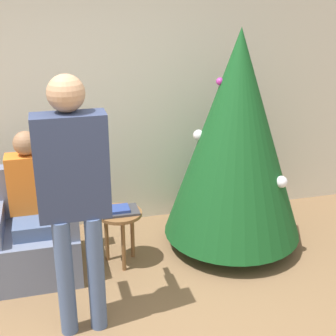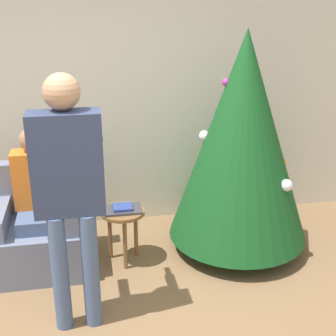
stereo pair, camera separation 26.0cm
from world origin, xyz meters
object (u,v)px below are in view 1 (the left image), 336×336
object	(u,v)px
side_stool	(120,221)
person_seated	(31,199)
armchair	(36,237)
person_standing	(73,184)
christmas_tree	(236,137)

from	to	relation	value
side_stool	person_seated	bearing A→B (deg)	174.69
armchair	person_standing	size ratio (longest dim) A/B	0.48
christmas_tree	person_seated	xyz separation A→B (m)	(-1.80, 0.01, -0.40)
person_seated	side_stool	xyz separation A→B (m)	(0.72, -0.07, -0.27)
armchair	side_stool	size ratio (longest dim) A/B	1.77
person_standing	side_stool	bearing A→B (deg)	61.59
armchair	person_standing	bearing A→B (deg)	-69.44
christmas_tree	person_seated	bearing A→B (deg)	179.84
christmas_tree	side_stool	bearing A→B (deg)	-176.69
armchair	person_standing	world-z (taller)	person_standing
person_seated	side_stool	size ratio (longest dim) A/B	2.49
christmas_tree	person_seated	world-z (taller)	christmas_tree
christmas_tree	person_standing	bearing A→B (deg)	-151.19
armchair	person_standing	distance (m)	1.21
christmas_tree	armchair	world-z (taller)	christmas_tree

